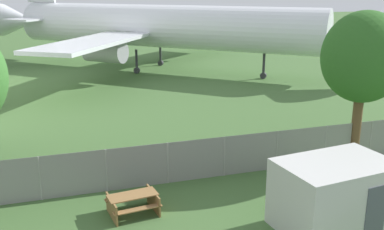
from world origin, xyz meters
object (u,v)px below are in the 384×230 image
(airplane, at_px, (158,27))
(picnic_bench_open_grass, at_px, (133,202))
(tree_near_hangar, at_px, (363,58))
(portable_cabin, at_px, (335,195))

(airplane, height_order, picnic_bench_open_grass, airplane)
(tree_near_hangar, bearing_deg, airplane, 97.17)
(airplane, relative_size, portable_cabin, 7.91)
(portable_cabin, xyz_separation_m, picnic_bench_open_grass, (-6.40, 3.01, -0.72))
(portable_cabin, bearing_deg, tree_near_hangar, 40.93)
(portable_cabin, height_order, tree_near_hangar, tree_near_hangar)
(tree_near_hangar, bearing_deg, picnic_bench_open_grass, -168.91)
(portable_cabin, height_order, picnic_bench_open_grass, portable_cabin)
(picnic_bench_open_grass, xyz_separation_m, tree_near_hangar, (11.16, 2.19, 4.42))
(tree_near_hangar, bearing_deg, portable_cabin, -132.49)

